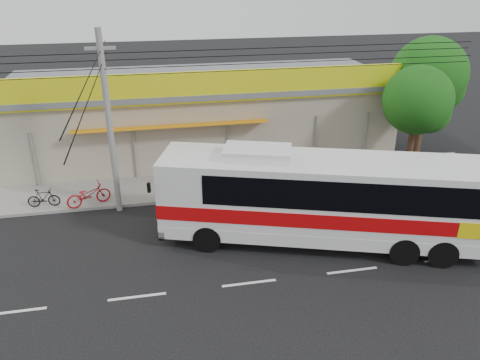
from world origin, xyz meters
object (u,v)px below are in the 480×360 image
(utility_pole, at_px, (102,64))
(motorbike_dark, at_px, (44,198))
(coach_bus, at_px, (330,195))
(tree_far, at_px, (431,78))
(tree_near, at_px, (420,103))
(motorbike_red, at_px, (89,195))

(utility_pole, bearing_deg, motorbike_dark, 167.93)
(utility_pole, bearing_deg, coach_bus, -28.02)
(utility_pole, bearing_deg, tree_far, 11.36)
(tree_far, bearing_deg, tree_near, -129.83)
(coach_bus, relative_size, tree_near, 2.24)
(coach_bus, distance_m, tree_far, 12.32)
(tree_near, bearing_deg, coach_bus, -140.39)
(coach_bus, bearing_deg, motorbike_red, 171.05)
(motorbike_dark, distance_m, tree_near, 19.37)
(coach_bus, xyz_separation_m, motorbike_red, (-9.97, 5.07, -1.48))
(motorbike_red, xyz_separation_m, tree_far, (18.89, 3.02, 4.09))
(motorbike_red, bearing_deg, motorbike_dark, 63.01)
(motorbike_red, relative_size, tree_near, 0.35)
(utility_pole, xyz_separation_m, tree_near, (15.61, 1.24, -2.80))
(utility_pole, relative_size, tree_near, 5.69)
(coach_bus, relative_size, motorbike_red, 6.48)
(utility_pole, bearing_deg, tree_near, 4.56)
(utility_pole, height_order, tree_near, utility_pole)
(motorbike_red, relative_size, motorbike_dark, 1.38)
(tree_far, bearing_deg, motorbike_dark, -172.45)
(motorbike_red, bearing_deg, utility_pole, -130.32)
(coach_bus, xyz_separation_m, tree_far, (8.92, 8.08, 2.61))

